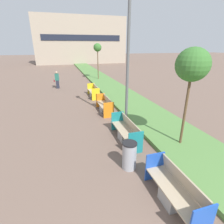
{
  "coord_description": "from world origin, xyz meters",
  "views": [
    {
      "loc": [
        -1.66,
        0.32,
        3.99
      ],
      "look_at": [
        0.9,
        8.79,
        0.6
      ],
      "focal_mm": 28.0,
      "sensor_mm": 36.0,
      "label": 1
    }
  ],
  "objects_px": {
    "bench_blue_frame": "(174,192)",
    "bench_orange_frame": "(105,106)",
    "sapling_tree_near": "(192,65)",
    "litter_bin": "(129,155)",
    "sapling_tree_far": "(97,48)",
    "street_lamp_post": "(128,48)",
    "pedestrian_walking": "(57,80)",
    "bench_yellow_frame": "(94,93)",
    "bench_teal_frame": "(126,132)"
  },
  "relations": [
    {
      "from": "bench_blue_frame",
      "to": "bench_orange_frame",
      "type": "distance_m",
      "value": 7.26
    },
    {
      "from": "bench_blue_frame",
      "to": "sapling_tree_near",
      "type": "xyz_separation_m",
      "value": [
        1.98,
        2.37,
        2.95
      ]
    },
    {
      "from": "litter_bin",
      "to": "sapling_tree_far",
      "type": "height_order",
      "value": "sapling_tree_far"
    },
    {
      "from": "street_lamp_post",
      "to": "sapling_tree_near",
      "type": "height_order",
      "value": "street_lamp_post"
    },
    {
      "from": "bench_blue_frame",
      "to": "pedestrian_walking",
      "type": "distance_m",
      "value": 15.21
    },
    {
      "from": "bench_yellow_frame",
      "to": "sapling_tree_far",
      "type": "xyz_separation_m",
      "value": [
        1.98,
        7.18,
        3.32
      ]
    },
    {
      "from": "bench_blue_frame",
      "to": "pedestrian_walking",
      "type": "bearing_deg",
      "value": 100.67
    },
    {
      "from": "bench_yellow_frame",
      "to": "sapling_tree_far",
      "type": "height_order",
      "value": "sapling_tree_far"
    },
    {
      "from": "litter_bin",
      "to": "pedestrian_walking",
      "type": "bearing_deg",
      "value": 99.54
    },
    {
      "from": "bench_blue_frame",
      "to": "litter_bin",
      "type": "height_order",
      "value": "litter_bin"
    },
    {
      "from": "bench_yellow_frame",
      "to": "pedestrian_walking",
      "type": "bearing_deg",
      "value": 124.75
    },
    {
      "from": "pedestrian_walking",
      "to": "sapling_tree_near",
      "type": "bearing_deg",
      "value": -69.1
    },
    {
      "from": "litter_bin",
      "to": "pedestrian_walking",
      "type": "xyz_separation_m",
      "value": [
        -2.22,
        13.24,
        0.34
      ]
    },
    {
      "from": "litter_bin",
      "to": "street_lamp_post",
      "type": "relative_size",
      "value": 0.14
    },
    {
      "from": "sapling_tree_far",
      "to": "pedestrian_walking",
      "type": "bearing_deg",
      "value": -146.96
    },
    {
      "from": "bench_yellow_frame",
      "to": "street_lamp_post",
      "type": "bearing_deg",
      "value": -83.93
    },
    {
      "from": "bench_orange_frame",
      "to": "sapling_tree_far",
      "type": "bearing_deg",
      "value": 79.6
    },
    {
      "from": "litter_bin",
      "to": "street_lamp_post",
      "type": "height_order",
      "value": "street_lamp_post"
    },
    {
      "from": "bench_orange_frame",
      "to": "bench_yellow_frame",
      "type": "bearing_deg",
      "value": 90.01
    },
    {
      "from": "litter_bin",
      "to": "sapling_tree_far",
      "type": "bearing_deg",
      "value": 81.05
    },
    {
      "from": "bench_orange_frame",
      "to": "sapling_tree_far",
      "type": "relative_size",
      "value": 0.5
    },
    {
      "from": "litter_bin",
      "to": "sapling_tree_far",
      "type": "xyz_separation_m",
      "value": [
        2.58,
        16.36,
        3.18
      ]
    },
    {
      "from": "bench_teal_frame",
      "to": "bench_yellow_frame",
      "type": "height_order",
      "value": "same"
    },
    {
      "from": "sapling_tree_far",
      "to": "bench_teal_frame",
      "type": "bearing_deg",
      "value": -97.76
    },
    {
      "from": "bench_yellow_frame",
      "to": "sapling_tree_near",
      "type": "height_order",
      "value": "sapling_tree_near"
    },
    {
      "from": "pedestrian_walking",
      "to": "litter_bin",
      "type": "bearing_deg",
      "value": -80.46
    },
    {
      "from": "bench_orange_frame",
      "to": "sapling_tree_near",
      "type": "bearing_deg",
      "value": -67.94
    },
    {
      "from": "sapling_tree_near",
      "to": "sapling_tree_far",
      "type": "bearing_deg",
      "value": 90.0
    },
    {
      "from": "bench_teal_frame",
      "to": "bench_blue_frame",
      "type": "bearing_deg",
      "value": -90.05
    },
    {
      "from": "sapling_tree_far",
      "to": "sapling_tree_near",
      "type": "bearing_deg",
      "value": -90.0
    },
    {
      "from": "bench_orange_frame",
      "to": "street_lamp_post",
      "type": "height_order",
      "value": "street_lamp_post"
    },
    {
      "from": "bench_teal_frame",
      "to": "street_lamp_post",
      "type": "relative_size",
      "value": 0.32
    },
    {
      "from": "bench_blue_frame",
      "to": "bench_yellow_frame",
      "type": "xyz_separation_m",
      "value": [
        0.0,
        10.88,
        0.0
      ]
    },
    {
      "from": "litter_bin",
      "to": "bench_blue_frame",
      "type": "bearing_deg",
      "value": -70.82
    },
    {
      "from": "bench_yellow_frame",
      "to": "bench_teal_frame",
      "type": "bearing_deg",
      "value": -89.98
    },
    {
      "from": "bench_yellow_frame",
      "to": "litter_bin",
      "type": "height_order",
      "value": "litter_bin"
    },
    {
      "from": "street_lamp_post",
      "to": "pedestrian_walking",
      "type": "relative_size",
      "value": 4.22
    },
    {
      "from": "bench_blue_frame",
      "to": "litter_bin",
      "type": "xyz_separation_m",
      "value": [
        -0.59,
        1.7,
        0.13
      ]
    },
    {
      "from": "bench_orange_frame",
      "to": "litter_bin",
      "type": "distance_m",
      "value": 5.59
    },
    {
      "from": "bench_blue_frame",
      "to": "sapling_tree_near",
      "type": "distance_m",
      "value": 4.27
    },
    {
      "from": "bench_orange_frame",
      "to": "litter_bin",
      "type": "relative_size",
      "value": 2.11
    },
    {
      "from": "bench_blue_frame",
      "to": "bench_yellow_frame",
      "type": "bearing_deg",
      "value": 90.0
    },
    {
      "from": "bench_orange_frame",
      "to": "bench_yellow_frame",
      "type": "xyz_separation_m",
      "value": [
        -0.0,
        3.62,
        -0.0
      ]
    },
    {
      "from": "sapling_tree_far",
      "to": "litter_bin",
      "type": "bearing_deg",
      "value": -98.95
    },
    {
      "from": "bench_teal_frame",
      "to": "sapling_tree_near",
      "type": "xyz_separation_m",
      "value": [
        1.98,
        -1.16,
        2.95
      ]
    },
    {
      "from": "bench_orange_frame",
      "to": "bench_yellow_frame",
      "type": "height_order",
      "value": "same"
    },
    {
      "from": "litter_bin",
      "to": "bench_teal_frame",
      "type": "bearing_deg",
      "value": 71.99
    },
    {
      "from": "bench_teal_frame",
      "to": "bench_orange_frame",
      "type": "xyz_separation_m",
      "value": [
        -0.0,
        3.73,
        -0.0
      ]
    },
    {
      "from": "bench_yellow_frame",
      "to": "bench_orange_frame",
      "type": "bearing_deg",
      "value": -89.99
    },
    {
      "from": "bench_yellow_frame",
      "to": "litter_bin",
      "type": "distance_m",
      "value": 9.2
    }
  ]
}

